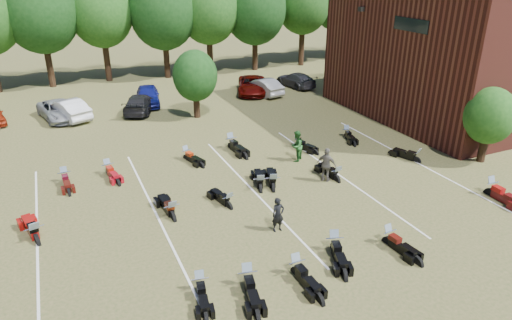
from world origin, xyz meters
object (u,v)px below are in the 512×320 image
person_black (278,215)px  motorcycle_7 (37,242)px  car_4 (148,95)px  motorcycle_0 (201,291)px  motorcycle_14 (66,182)px  motorcycle_3 (296,275)px  person_grey (327,165)px  person_green (296,146)px

person_black → motorcycle_7: size_ratio=0.62×
car_4 → motorcycle_0: bearing=-87.3°
motorcycle_7 → motorcycle_14: 5.62m
person_black → motorcycle_0: size_ratio=0.76×
motorcycle_7 → person_black: bearing=147.7°
car_4 → motorcycle_3: bearing=-78.8°
person_grey → motorcycle_3: bearing=104.4°
motorcycle_3 → person_grey: bearing=49.3°
motorcycle_0 → motorcycle_3: 3.56m
person_black → motorcycle_14: bearing=131.8°
car_4 → motorcycle_14: 14.10m
person_grey → motorcycle_7: 13.96m
car_4 → person_green: bearing=-59.4°
motorcycle_3 → motorcycle_14: 13.81m
car_4 → motorcycle_7: bearing=-105.0°
car_4 → motorcycle_14: car_4 is taller
person_black → motorcycle_0: bearing=-151.3°
car_4 → motorcycle_14: (-6.97, -12.24, -0.75)m
person_green → motorcycle_14: (-12.38, 2.49, -0.91)m
car_4 → motorcycle_14: size_ratio=2.09×
person_black → motorcycle_7: person_black is taller
motorcycle_0 → motorcycle_14: 11.77m
person_grey → motorcycle_14: 13.69m
motorcycle_0 → motorcycle_14: motorcycle_14 is taller
motorcycle_3 → motorcycle_7: 10.75m
person_black → motorcycle_7: bearing=160.0°
car_4 → person_green: person_green is taller
motorcycle_7 → motorcycle_14: bearing=-117.8°
person_black → motorcycle_0: (-4.26, -2.42, -0.78)m
motorcycle_7 → car_4: bearing=-128.5°
motorcycle_3 → motorcycle_0: bearing=169.7°
motorcycle_0 → motorcycle_3: size_ratio=0.93×
motorcycle_3 → motorcycle_7: size_ratio=0.88×
person_grey → car_4: bearing=-18.4°
motorcycle_3 → motorcycle_14: size_ratio=1.04×
car_4 → person_black: (1.08, -20.96, 0.02)m
person_grey → person_green: bearing=-33.2°
person_green → motorcycle_7: bearing=-27.9°
motorcycle_0 → motorcycle_3: motorcycle_3 is taller
person_black → motorcycle_14: person_black is taller
person_green → person_grey: size_ratio=0.99×
person_green → motorcycle_0: bearing=5.2°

